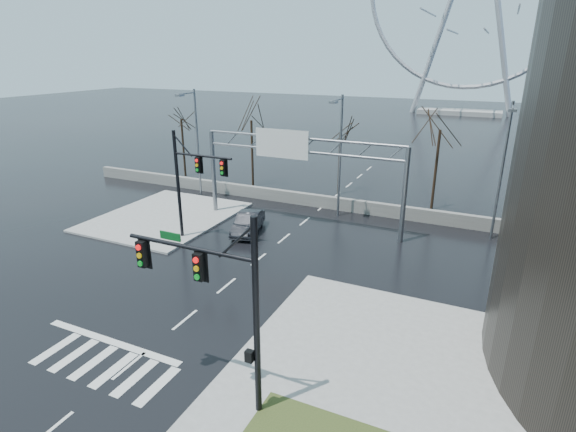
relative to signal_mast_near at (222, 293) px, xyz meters
The scene contains 16 objects.
ground 8.15m from the signal_mast_near, 141.85° to the left, with size 260.00×260.00×0.00m, color black.
sidewalk_right_ext 9.12m from the signal_mast_near, 51.18° to the left, with size 12.00×10.00×0.15m, color gray.
sidewalk_far 23.25m from the signal_mast_near, 135.18° to the left, with size 10.00×12.00×0.15m, color gray.
barrier_wall 24.96m from the signal_mast_near, 102.07° to the left, with size 52.00×0.50×1.10m, color slate.
signal_mast_near is the anchor object (origin of this frame).
signal_mast_far 17.03m from the signal_mast_near, 130.26° to the left, with size 4.72×0.41×8.00m.
sign_gantry 19.79m from the signal_mast_near, 106.19° to the left, with size 16.36×0.40×7.60m.
streetlight_left 28.07m from the signal_mast_near, 127.67° to the left, with size 0.50×2.55×10.00m.
streetlight_mid 22.44m from the signal_mast_near, 98.05° to the left, with size 0.50×2.55×10.00m.
streetlight_right 23.92m from the signal_mast_near, 68.25° to the left, with size 0.50×2.55×10.00m.
tree_far_left 36.36m from the signal_mast_near, 129.53° to the left, with size 3.50×3.50×7.00m.
tree_left 30.98m from the signal_mast_near, 117.18° to the left, with size 3.75×3.75×7.50m.
tree_center 29.00m from the signal_mast_near, 100.21° to the left, with size 3.25×3.25×6.50m.
tree_right 27.84m from the signal_mast_near, 82.02° to the left, with size 3.90×3.90×7.80m.
tree_far_right 30.45m from the signal_mast_near, 67.07° to the left, with size 3.40×3.40×6.80m.
car 18.48m from the signal_mast_near, 117.08° to the left, with size 1.62×4.64×1.53m, color black.
Camera 1 is at (13.23, -15.91, 12.94)m, focal length 28.00 mm.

